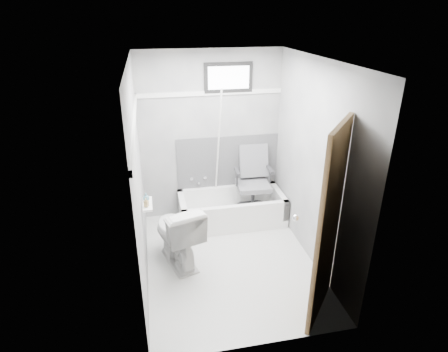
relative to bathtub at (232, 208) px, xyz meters
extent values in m
plane|color=silver|center=(-0.23, -0.93, -0.21)|extent=(2.60, 2.60, 0.00)
plane|color=silver|center=(-0.23, -0.93, 2.19)|extent=(2.60, 2.60, 0.00)
cube|color=slate|center=(-0.23, 0.37, 0.99)|extent=(2.00, 0.02, 2.40)
cube|color=slate|center=(-0.23, -2.23, 0.99)|extent=(2.00, 0.02, 2.40)
cube|color=slate|center=(-1.23, -0.93, 0.99)|extent=(0.02, 2.60, 2.40)
cube|color=slate|center=(0.77, -0.93, 0.99)|extent=(0.02, 2.60, 2.40)
imported|color=silver|center=(-0.85, -0.81, 0.19)|extent=(0.68, 0.92, 0.80)
cube|color=#4C4C4F|center=(0.02, 0.36, 0.59)|extent=(1.50, 0.02, 0.78)
cube|color=white|center=(-0.23, 0.36, 1.61)|extent=(2.00, 0.02, 0.06)
cube|color=white|center=(-1.22, -0.93, 1.61)|extent=(0.02, 2.60, 0.06)
cylinder|color=white|center=(-0.17, 0.13, 0.84)|extent=(0.02, 0.59, 1.87)
cube|color=white|center=(-1.16, -0.94, 0.69)|extent=(0.10, 0.32, 0.02)
imported|color=#9F834F|center=(-1.17, -1.02, 0.76)|extent=(0.06, 0.06, 0.10)
imported|color=slate|center=(-1.17, -0.88, 0.75)|extent=(0.10, 0.10, 0.09)
camera|label=1|loc=(-1.06, -4.65, 2.64)|focal=30.00mm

